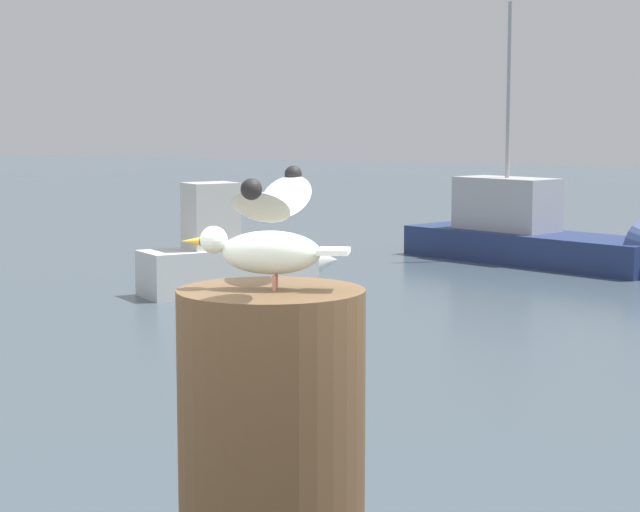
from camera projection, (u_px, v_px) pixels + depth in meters
seagull at (269, 231)px, 2.63m from camera, size 0.38×0.64×0.27m
boat_white at (242, 259)px, 17.75m from camera, size 2.46×3.21×1.69m
boat_navy at (566, 241)px, 20.65m from camera, size 6.31×3.53×5.14m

